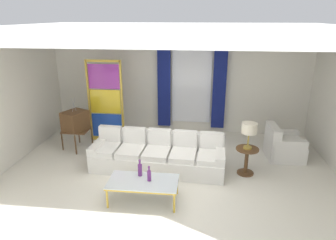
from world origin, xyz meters
TOP-DOWN VIEW (x-y plane):
  - ground_plane at (0.00, 0.00)m, footprint 16.00×16.00m
  - wall_rear at (0.00, 3.06)m, footprint 8.00×0.12m
  - wall_left at (-3.66, 0.60)m, footprint 0.12×7.00m
  - ceiling_slab at (0.00, 0.80)m, footprint 8.00×7.60m
  - curtained_window at (0.35, 2.89)m, footprint 2.00×0.17m
  - couch_white_long at (-0.27, 0.63)m, footprint 2.96×1.08m
  - coffee_table at (-0.35, -0.68)m, footprint 1.28×0.67m
  - bottle_blue_decanter at (-0.45, -0.50)m, footprint 0.08×0.08m
  - bottle_crystal_tall at (-0.25, -0.66)m, footprint 0.07×0.07m
  - vintage_tv at (-2.49, 1.43)m, footprint 0.71×0.75m
  - armchair_white at (2.61, 1.48)m, footprint 0.85×0.85m
  - stained_glass_divider at (-1.88, 2.04)m, footprint 0.95×0.05m
  - peacock_figurine at (-1.56, 1.58)m, footprint 0.44×0.60m
  - round_side_table at (1.65, 0.57)m, footprint 0.48×0.48m
  - table_lamp_brass at (1.65, 0.57)m, footprint 0.32×0.32m

SIDE VIEW (x-z plane):
  - ground_plane at x=0.00m, z-range 0.00..0.00m
  - peacock_figurine at x=-1.56m, z-range -0.03..0.47m
  - armchair_white at x=2.61m, z-range -0.11..0.69m
  - couch_white_long at x=-0.27m, z-range -0.12..0.74m
  - round_side_table at x=1.65m, z-range 0.06..0.65m
  - coffee_table at x=-0.35m, z-range 0.17..0.58m
  - bottle_crystal_tall at x=-0.25m, z-range 0.38..0.67m
  - bottle_blue_decanter at x=-0.45m, z-range 0.38..0.71m
  - vintage_tv at x=-2.49m, z-range 0.06..1.40m
  - table_lamp_brass at x=1.65m, z-range 0.74..1.31m
  - stained_glass_divider at x=-1.88m, z-range -0.04..2.16m
  - wall_rear at x=0.00m, z-range 0.00..3.00m
  - wall_left at x=-3.66m, z-range 0.00..3.00m
  - curtained_window at x=0.35m, z-range 0.39..3.09m
  - ceiling_slab at x=0.00m, z-range 3.00..3.04m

